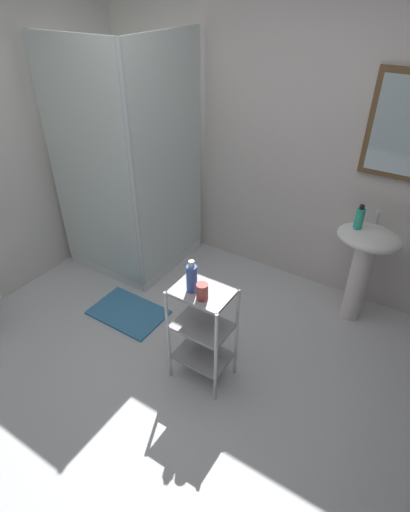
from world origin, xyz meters
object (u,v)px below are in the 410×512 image
Objects in this scene: hand_soap_bottle at (360,218)px; rinse_cup at (202,292)px; pedestal_sink at (364,257)px; storage_cart at (202,328)px; bath_mat at (128,312)px; shampoo_bottle_blue at (192,278)px; shower_stall at (135,219)px.

hand_soap_bottle is 1.31m from rinse_cup.
pedestal_sink is at bearing 12.87° from hand_soap_bottle.
pedestal_sink is at bearing 59.16° from storage_cart.
rinse_cup is 1.21m from bath_mat.
shampoo_bottle_blue is 0.11m from rinse_cup.
hand_soap_bottle is 1.33m from shampoo_bottle_blue.
hand_soap_bottle is at bearing 60.84° from shampoo_bottle_blue.
shampoo_bottle_blue reaches higher than storage_cart.
pedestal_sink is at bearing 61.84° from rinse_cup.
shampoo_bottle_blue is (-0.05, -0.03, 0.40)m from storage_cart.
shower_stall is 1.61m from rinse_cup.
pedestal_sink is 1.09× the size of storage_cart.
hand_soap_bottle is (0.59, 1.13, 0.45)m from storage_cart.
pedestal_sink is 4.53× the size of hand_soap_bottle.
pedestal_sink is 3.75× the size of shampoo_bottle_blue.
bath_mat is at bearing -56.89° from shower_stall.
storage_cart is at bearing -117.72° from hand_soap_bottle.
bath_mat is at bearing -148.11° from pedestal_sink.
pedestal_sink is 0.32m from hand_soap_bottle.
shower_stall is at bearing -170.51° from pedestal_sink.
shower_stall is 19.09× the size of rinse_cup.
shampoo_bottle_blue is at bearing -35.20° from shower_stall.
shampoo_bottle_blue is (-0.65, -1.16, -0.05)m from hand_soap_bottle.
shower_stall is 2.47× the size of pedestal_sink.
storage_cart is 7.06× the size of rinse_cup.
hand_soap_bottle reaches higher than pedestal_sink.
pedestal_sink is at bearing 31.89° from bath_mat.
rinse_cup is (-0.55, -1.19, -0.10)m from hand_soap_bottle.
shampoo_bottle_blue is at bearing 161.97° from rinse_cup.
rinse_cup reaches higher than storage_cart.
shower_stall is at bearing -170.68° from hand_soap_bottle.
pedestal_sink is 1.35× the size of bath_mat.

